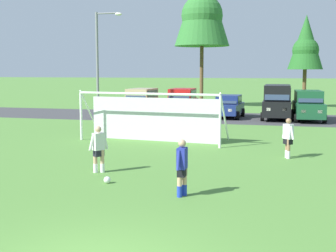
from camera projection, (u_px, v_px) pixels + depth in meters
The scene contains 15 objects.
ground_plane at pixel (217, 142), 22.50m from camera, with size 400.00×400.00×0.00m, color #518438.
parking_lot_strip at pixel (241, 118), 34.08m from camera, with size 52.00×8.40×0.01m, color #3D3D3F.
soccer_ball at pixel (107, 180), 14.34m from camera, with size 0.22×0.22×0.22m.
soccer_goal at pixel (153, 116), 22.72m from camera, with size 7.56×2.62×2.57m.
player_striker_near at pixel (99, 149), 15.79m from camera, with size 0.56×0.60×1.64m.
player_midfield_center at pixel (182, 168), 12.77m from camera, with size 0.25×0.73×1.64m.
player_defender_far at pixel (288, 138), 18.39m from camera, with size 0.52×0.64×1.64m.
parked_car_slot_far_left at pixel (142, 102), 35.72m from camera, with size 2.20×4.63×2.16m.
parked_car_slot_left at pixel (182, 102), 35.53m from camera, with size 2.28×4.67×2.16m.
parked_car_slot_center_left at pixel (229, 106), 34.32m from camera, with size 2.21×4.29×1.72m.
parked_car_slot_center at pixel (277, 101), 33.17m from camera, with size 2.23×4.82×2.52m.
parked_car_slot_center_right at pixel (308, 105), 32.12m from camera, with size 2.34×4.71×2.16m.
tree_left_edge at pixel (202, 5), 43.51m from camera, with size 5.35×5.35×14.26m.
tree_mid_left at pixel (306, 44), 43.14m from camera, with size 3.32×3.32×8.84m.
street_lamp at pixel (100, 66), 31.11m from camera, with size 2.00×0.32×7.52m.
Camera 1 is at (3.33, -7.12, 3.56)m, focal length 48.32 mm.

